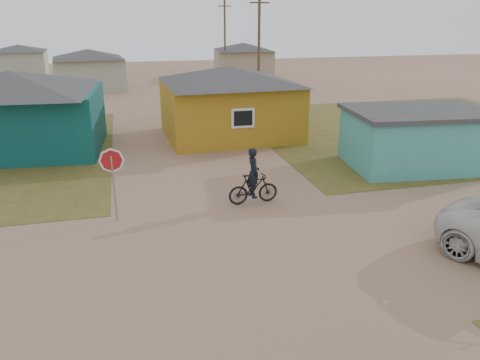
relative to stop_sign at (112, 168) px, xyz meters
name	(u,v)px	position (x,y,z in m)	size (l,w,h in m)	color
ground	(254,258)	(3.77, -3.66, -1.84)	(120.00, 120.00, 0.00)	#977057
grass_ne	(418,128)	(17.77, 9.34, -1.84)	(20.00, 18.00, 0.00)	brown
house_teal	(14,111)	(-4.73, 9.84, 0.21)	(8.93, 7.08, 4.00)	#0B3C3C
house_yellow	(230,101)	(6.27, 10.34, 0.16)	(7.72, 6.76, 3.90)	#A87719
shed_turquoise	(418,138)	(13.27, 2.84, -0.53)	(6.71, 4.93, 2.60)	teal
house_pale_west	(89,69)	(-2.23, 30.34, 0.01)	(7.04, 6.15, 3.60)	#9EA48D
house_beige_east	(243,59)	(13.77, 36.34, 0.01)	(6.95, 6.05, 3.60)	gray
house_pale_north	(19,60)	(-10.23, 42.34, -0.09)	(6.28, 5.81, 3.40)	#9EA48D
utility_pole_near	(259,50)	(10.27, 18.34, 2.29)	(1.40, 0.20, 8.00)	brown
utility_pole_far	(225,39)	(11.27, 34.34, 2.29)	(1.40, 0.20, 8.00)	brown
stop_sign	(112,168)	(0.00, 0.00, 0.00)	(0.77, 0.37, 2.51)	gray
cyclist	(253,183)	(4.86, 0.31, -1.08)	(1.88, 0.69, 2.10)	black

